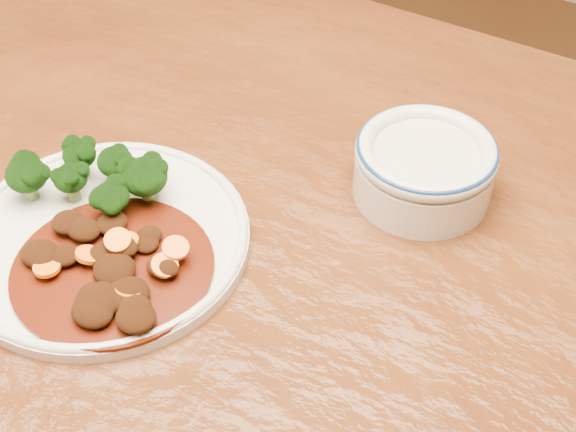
% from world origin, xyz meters
% --- Properties ---
extents(dining_table, '(1.54, 0.97, 0.75)m').
position_xyz_m(dining_table, '(0.00, 0.00, 0.67)').
color(dining_table, '#562E0F').
rests_on(dining_table, ground).
extents(dinner_plate, '(0.27, 0.27, 0.02)m').
position_xyz_m(dinner_plate, '(-0.07, -0.08, 0.76)').
color(dinner_plate, silver).
rests_on(dinner_plate, dining_table).
extents(broccoli_florets, '(0.14, 0.10, 0.05)m').
position_xyz_m(broccoli_florets, '(-0.11, -0.04, 0.79)').
color(broccoli_florets, '#6A8E49').
rests_on(broccoli_florets, dinner_plate).
extents(mince_stew, '(0.18, 0.18, 0.03)m').
position_xyz_m(mince_stew, '(-0.03, -0.12, 0.77)').
color(mince_stew, '#4B1608').
rests_on(mince_stew, dinner_plate).
extents(dip_bowl, '(0.14, 0.14, 0.06)m').
position_xyz_m(dip_bowl, '(0.16, 0.13, 0.79)').
color(dip_bowl, beige).
rests_on(dip_bowl, dining_table).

